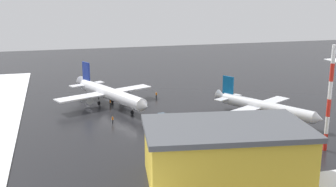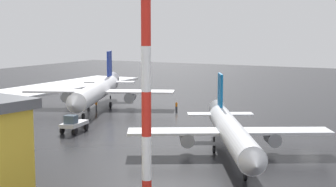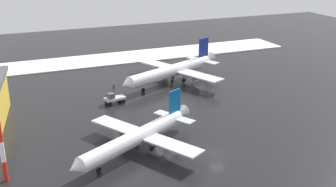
{
  "view_description": "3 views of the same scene",
  "coord_description": "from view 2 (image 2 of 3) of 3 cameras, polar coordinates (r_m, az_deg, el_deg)",
  "views": [
    {
      "loc": [
        -52.05,
        -96.1,
        28.71
      ],
      "look_at": [
        -24.02,
        5.2,
        2.93
      ],
      "focal_mm": 45.0,
      "sensor_mm": 36.0,
      "label": 1
    },
    {
      "loc": [
        13.6,
        -65.09,
        14.37
      ],
      "look_at": [
        -23.68,
        6.41,
        3.9
      ],
      "focal_mm": 55.0,
      "sensor_mm": 36.0,
      "label": 2
    },
    {
      "loc": [
        55.65,
        -32.05,
        33.73
      ],
      "look_at": [
        -19.23,
        -1.09,
        4.7
      ],
      "focal_mm": 45.0,
      "sensor_mm": 36.0,
      "label": 3
    }
  ],
  "objects": [
    {
      "name": "antenna_mast",
      "position": [
        36.81,
        -2.42,
        0.22
      ],
      "size": [
        0.7,
        0.7,
        19.54
      ],
      "color": "red",
      "rests_on": "ground_plane"
    },
    {
      "name": "ground_crew_mid_apron",
      "position": [
        90.74,
        -7.97,
        -1.17
      ],
      "size": [
        0.36,
        0.36,
        1.71
      ],
      "rotation": [
        0.0,
        0.0,
        0.48
      ],
      "color": "black",
      "rests_on": "ground_plane"
    },
    {
      "name": "ground_plane",
      "position": [
        68.03,
        15.43,
        -5.07
      ],
      "size": [
        240.0,
        240.0,
        0.0
      ],
      "primitive_type": "plane",
      "color": "black"
    },
    {
      "name": "airplane_distant_tail",
      "position": [
        57.61,
        7.06,
        -4.28
      ],
      "size": [
        21.97,
        25.73,
        8.36
      ],
      "rotation": [
        0.0,
        0.0,
        5.22
      ],
      "color": "silver",
      "rests_on": "ground_plane"
    },
    {
      "name": "ground_crew_by_nose_gear",
      "position": [
        87.94,
        0.94,
        -1.37
      ],
      "size": [
        0.36,
        0.36,
        1.71
      ],
      "rotation": [
        0.0,
        0.0,
        1.6
      ],
      "color": "black",
      "rests_on": "ground_plane"
    },
    {
      "name": "airplane_far_rear",
      "position": [
        90.86,
        -7.88,
        0.26
      ],
      "size": [
        26.21,
        30.91,
        9.67
      ],
      "rotation": [
        0.0,
        0.0,
        5.12
      ],
      "color": "white",
      "rests_on": "ground_plane"
    },
    {
      "name": "pushback_tug",
      "position": [
        71.58,
        -10.44,
        -3.26
      ],
      "size": [
        2.99,
        4.91,
        2.5
      ],
      "rotation": [
        0.0,
        0.0,
        4.89
      ],
      "color": "silver",
      "rests_on": "ground_plane"
    },
    {
      "name": "ground_crew_beside_wing",
      "position": [
        80.31,
        -14.97,
        -2.46
      ],
      "size": [
        0.36,
        0.36,
        1.71
      ],
      "rotation": [
        0.0,
        0.0,
        2.69
      ],
      "color": "black",
      "rests_on": "ground_plane"
    }
  ]
}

